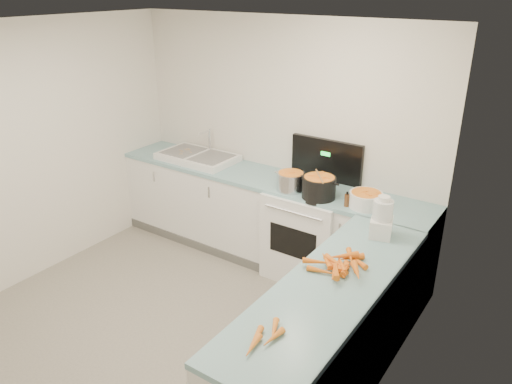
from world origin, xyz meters
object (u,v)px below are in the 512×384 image
Objects in this scene: sink at (198,157)px; spice_jar at (363,204)px; extract_bottle at (347,200)px; black_pot at (319,188)px; food_processor at (382,219)px; steel_pot at (291,182)px; stove at (309,231)px; mixing_bowl at (366,200)px.

spice_jar is (2.04, -0.17, 0.01)m from sink.
black_pot is at bearing 173.45° from extract_bottle.
food_processor is (2.36, -0.56, 0.11)m from sink.
extract_bottle is at bearing -6.55° from black_pot.
steel_pot is at bearing 178.84° from spice_jar.
stove reaches higher than steel_pot.
stove reaches higher than spice_jar.
steel_pot is 0.91× the size of mixing_bowl.
mixing_bowl reaches higher than extract_bottle.
stove is 1.58× the size of sink.
food_processor is at bearing -27.52° from black_pot.
extract_bottle is (0.45, -0.19, 0.52)m from stove.
steel_pot is 0.31m from black_pot.
stove is 4.02× the size of food_processor.
mixing_bowl is 0.87× the size of food_processor.
steel_pot is at bearing -176.83° from mixing_bowl.
sink reaches higher than spice_jar.
black_pot reaches higher than mixing_bowl.
spice_jar is (0.74, -0.02, -0.03)m from steel_pot.
food_processor is at bearing -54.65° from mixing_bowl.
sink is 2.92× the size of mixing_bowl.
mixing_bowl is at bearing 87.93° from spice_jar.
food_processor is at bearing -20.73° from steel_pot.
stove is at bearing 165.07° from spice_jar.
food_processor is (1.06, -0.40, 0.07)m from steel_pot.
mixing_bowl is (0.75, 0.04, -0.01)m from steel_pot.
sink reaches higher than mixing_bowl.
mixing_bowl is 0.55m from food_processor.
extract_bottle reaches higher than spice_jar.
sink is 2.43m from food_processor.
sink is at bearing 174.05° from black_pot.
extract_bottle is 1.23× the size of spice_jar.
black_pot is 0.44m from mixing_bowl.
steel_pot is (1.30, -0.16, 0.04)m from sink.
mixing_bowl is at bearing 30.58° from extract_bottle.
black_pot is (1.60, -0.17, 0.05)m from sink.
black_pot is at bearing 152.48° from food_processor.
food_processor is (0.31, -0.44, 0.08)m from mixing_bowl.
black_pot is at bearing -173.55° from mixing_bowl.
stove is 0.58m from steel_pot.
stove is 0.80m from spice_jar.
sink is 1.61m from black_pot.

